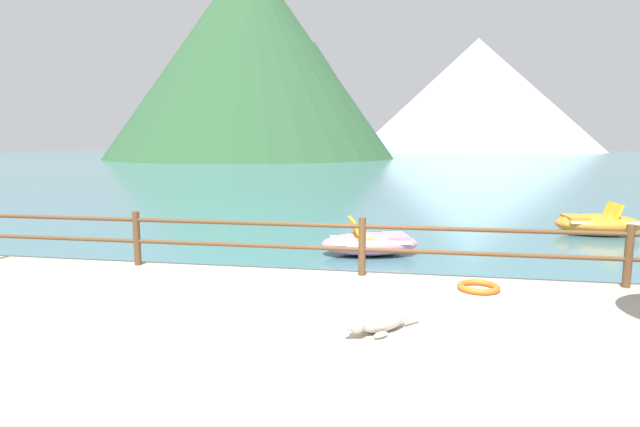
{
  "coord_description": "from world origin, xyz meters",
  "views": [
    {
      "loc": [
        0.75,
        -6.54,
        2.57
      ],
      "look_at": [
        -1.31,
        5.0,
        0.9
      ],
      "focal_mm": 28.6,
      "sensor_mm": 36.0,
      "label": 1
    }
  ],
  "objects_px": {
    "pedal_boat_1": "(598,223)",
    "pedal_boat_2": "(370,243)",
    "life_ring": "(478,287)",
    "dog_resting": "(378,322)"
  },
  "relations": [
    {
      "from": "pedal_boat_1",
      "to": "pedal_boat_2",
      "type": "height_order",
      "value": "pedal_boat_1"
    },
    {
      "from": "life_ring",
      "to": "pedal_boat_2",
      "type": "xyz_separation_m",
      "value": [
        -1.9,
        3.86,
        -0.18
      ]
    },
    {
      "from": "pedal_boat_2",
      "to": "life_ring",
      "type": "bearing_deg",
      "value": -63.82
    },
    {
      "from": "dog_resting",
      "to": "pedal_boat_1",
      "type": "distance_m",
      "value": 10.96
    },
    {
      "from": "life_ring",
      "to": "pedal_boat_1",
      "type": "bearing_deg",
      "value": 61.31
    },
    {
      "from": "dog_resting",
      "to": "pedal_boat_1",
      "type": "relative_size",
      "value": 0.36
    },
    {
      "from": "dog_resting",
      "to": "pedal_boat_2",
      "type": "height_order",
      "value": "pedal_boat_2"
    },
    {
      "from": "pedal_boat_1",
      "to": "pedal_boat_2",
      "type": "relative_size",
      "value": 0.96
    },
    {
      "from": "pedal_boat_2",
      "to": "pedal_boat_1",
      "type": "bearing_deg",
      "value": 31.44
    },
    {
      "from": "life_ring",
      "to": "pedal_boat_2",
      "type": "bearing_deg",
      "value": 116.18
    }
  ]
}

